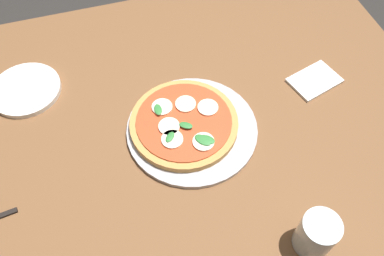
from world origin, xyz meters
name	(u,v)px	position (x,y,z in m)	size (l,w,h in m)	color
ground_plane	(192,223)	(0.00, 0.00, 0.00)	(6.00, 6.00, 0.00)	#2D2B28
dining_table	(192,135)	(0.00, 0.00, 0.67)	(1.27, 0.96, 0.77)	brown
serving_tray	(192,129)	(-0.02, -0.06, 0.78)	(0.32, 0.32, 0.01)	#B2B2B7
pizza	(184,123)	(-0.03, -0.04, 0.80)	(0.26, 0.26, 0.03)	tan
plate_white	(26,90)	(-0.40, 0.19, 0.78)	(0.18, 0.18, 0.01)	white
napkin	(314,80)	(0.34, 0.00, 0.78)	(0.13, 0.09, 0.01)	white
glass_cup	(316,234)	(0.13, -0.39, 0.82)	(0.08, 0.08, 0.10)	silver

